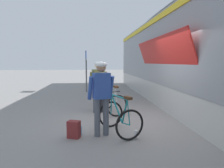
{
  "coord_description": "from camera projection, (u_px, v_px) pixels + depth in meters",
  "views": [
    {
      "loc": [
        -1.32,
        -5.77,
        1.75
      ],
      "look_at": [
        -0.68,
        0.6,
        1.05
      ],
      "focal_mm": 32.29,
      "sensor_mm": 36.0,
      "label": 1
    }
  ],
  "objects": [
    {
      "name": "bicycle_far_teal",
      "position": [
        120.0,
        117.0,
        4.93
      ],
      "size": [
        1.02,
        1.24,
        0.99
      ],
      "color": "black",
      "rests_on": "ground"
    },
    {
      "name": "backpack_on_platform",
      "position": [
        74.0,
        129.0,
        4.65
      ],
      "size": [
        0.33,
        0.27,
        0.4
      ],
      "primitive_type": "cube",
      "rotation": [
        0.0,
        0.0,
        -0.36
      ],
      "color": "maroon",
      "rests_on": "ground"
    },
    {
      "name": "platform_sign_post",
      "position": [
        86.0,
        64.0,
        11.59
      ],
      "size": [
        0.08,
        0.7,
        2.4
      ],
      "color": "#595B60",
      "rests_on": "ground"
    },
    {
      "name": "cyclist_near_in_olive",
      "position": [
        98.0,
        82.0,
        6.9
      ],
      "size": [
        0.66,
        0.44,
        1.76
      ],
      "color": "#232328",
      "rests_on": "ground"
    },
    {
      "name": "water_bottle_near_the_bikes",
      "position": [
        136.0,
        134.0,
        4.64
      ],
      "size": [
        0.07,
        0.07,
        0.19
      ],
      "primitive_type": "cylinder",
      "color": "silver",
      "rests_on": "ground"
    },
    {
      "name": "bicycle_near_white",
      "position": [
        111.0,
        101.0,
        6.91
      ],
      "size": [
        1.01,
        1.24,
        0.99
      ],
      "color": "black",
      "rests_on": "ground"
    },
    {
      "name": "train_car",
      "position": [
        197.0,
        56.0,
        7.73
      ],
      "size": [
        3.32,
        17.37,
        3.88
      ],
      "color": "gray",
      "rests_on": "ground"
    },
    {
      "name": "ground_plane",
      "position": [
        137.0,
        121.0,
        6.02
      ],
      "size": [
        80.0,
        80.0,
        0.0
      ],
      "primitive_type": "plane",
      "color": "gray"
    },
    {
      "name": "water_bottle_by_the_backpack",
      "position": [
        80.0,
        131.0,
        4.83
      ],
      "size": [
        0.07,
        0.07,
        0.22
      ],
      "primitive_type": "cylinder",
      "color": "#338CCC",
      "rests_on": "ground"
    },
    {
      "name": "cyclist_far_in_blue",
      "position": [
        101.0,
        92.0,
        4.7
      ],
      "size": [
        0.66,
        0.42,
        1.76
      ],
      "color": "#4C515B",
      "rests_on": "ground"
    }
  ]
}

